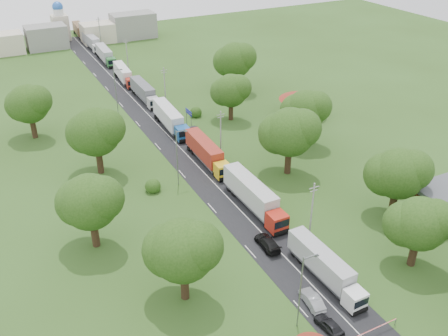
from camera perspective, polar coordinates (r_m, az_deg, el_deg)
ground at (r=75.00m, az=3.13°, el=-6.18°), size 260.00×260.00×0.00m
road at (r=90.12m, az=-3.21°, el=0.40°), size 8.00×200.00×0.04m
info_sign at (r=103.07m, az=-4.06°, el=6.08°), size 0.12×3.10×4.10m
pole_1 at (r=70.22m, az=10.01°, el=-4.74°), size 1.60×0.24×9.00m
pole_2 at (r=90.88m, az=-0.38°, el=4.02°), size 1.60×0.24×9.00m
pole_3 at (r=114.70m, az=-6.78°, el=9.30°), size 1.60×0.24×9.00m
pole_4 at (r=140.08m, az=-11.03°, el=12.67°), size 1.60×0.24×9.00m
pole_5 at (r=166.30m, az=-14.01°, el=14.94°), size 1.60×0.24×9.00m
lamp_0 at (r=56.28m, az=8.87°, el=-13.47°), size 2.03×0.22×10.00m
lamp_1 at (r=81.63m, az=-5.29°, el=1.47°), size 2.03×0.22×10.00m
lamp_2 at (r=112.30m, az=-12.22°, el=8.87°), size 2.03×0.22×10.00m
tree_2 at (r=67.94m, az=21.41°, el=-5.88°), size 8.00×8.00×10.10m
tree_3 at (r=77.10m, az=19.27°, el=-0.54°), size 8.80×8.80×11.07m
tree_4 at (r=84.62m, az=7.49°, el=4.13°), size 9.60×9.60×12.05m
tree_5 at (r=95.66m, az=9.31°, el=6.62°), size 8.80×8.80×11.07m
tree_6 at (r=105.75m, az=0.76°, el=8.87°), size 8.00×8.00×10.10m
tree_7 at (r=121.94m, az=1.23°, el=12.28°), size 9.60×9.60×12.05m
tree_10 at (r=58.26m, az=-4.78°, el=-9.27°), size 8.80×8.80×11.07m
tree_11 at (r=68.68m, az=-15.11°, el=-3.70°), size 8.80×8.80×11.07m
tree_12 at (r=86.76m, az=-14.49°, el=4.07°), size 9.60×9.60×12.05m
tree_13 at (r=104.36m, az=-21.45°, el=6.89°), size 8.80×8.80×11.07m
house_brick at (r=81.23m, az=23.78°, el=-3.66°), size 8.60×6.60×5.20m
house_cream at (r=110.25m, az=9.00°, el=7.73°), size 10.08×10.08×5.80m
distant_town at (r=170.34m, az=-16.01°, el=14.60°), size 52.00×8.00×8.00m
church at (r=176.78m, az=-18.22°, el=15.43°), size 5.00×5.00×12.30m
truck_0 at (r=65.14m, az=11.43°, el=-10.94°), size 2.54×13.66×3.78m
truck_1 at (r=76.81m, az=3.41°, el=-3.17°), size 2.79×15.68×4.35m
truck_2 at (r=89.67m, az=-2.01°, el=1.83°), size 2.84×14.67×4.06m
truck_3 at (r=103.65m, az=-6.19°, el=5.66°), size 3.19×15.32×4.23m
truck_4 at (r=119.27m, az=-9.12°, el=8.60°), size 2.49×14.22×3.94m
truck_5 at (r=132.60m, az=-11.39°, el=10.47°), size 3.04×13.67×3.77m
truck_6 at (r=150.14m, az=-13.43°, el=12.49°), size 2.83×14.24×3.94m
truck_7 at (r=164.65m, az=-14.85°, el=13.75°), size 2.92×14.06×3.89m
truck_8 at (r=180.37m, az=-16.15°, el=14.89°), size 2.80×14.01×3.88m
car_lane_front at (r=59.87m, az=11.92°, el=-17.14°), size 1.93×4.05×1.33m
car_lane_mid at (r=62.26m, az=10.03°, el=-14.63°), size 2.04×4.48×1.42m
car_lane_rear at (r=69.90m, az=5.00°, el=-8.52°), size 2.28×5.16×1.47m
car_verge_near at (r=85.35m, az=2.50°, el=-0.84°), size 2.21×4.79×1.33m
car_verge_far at (r=102.00m, az=-3.29°, el=4.42°), size 1.81×4.06×1.36m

